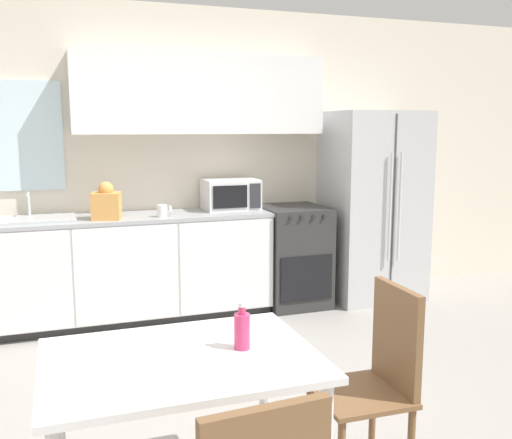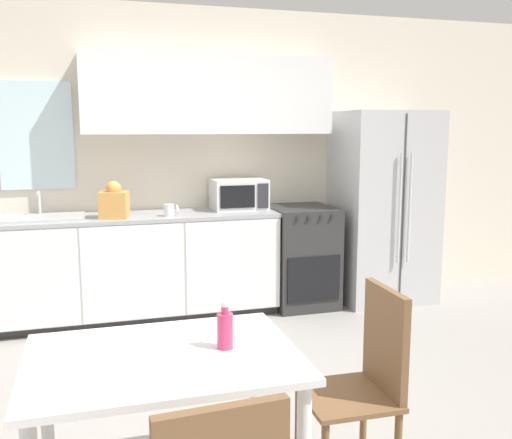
{
  "view_description": "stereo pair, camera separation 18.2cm",
  "coord_description": "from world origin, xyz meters",
  "views": [
    {
      "loc": [
        -0.73,
        -2.88,
        1.64
      ],
      "look_at": [
        0.47,
        0.56,
        1.05
      ],
      "focal_mm": 40.0,
      "sensor_mm": 36.0,
      "label": 1
    },
    {
      "loc": [
        -0.56,
        -2.93,
        1.64
      ],
      "look_at": [
        0.47,
        0.56,
        1.05
      ],
      "focal_mm": 40.0,
      "sensor_mm": 36.0,
      "label": 2
    }
  ],
  "objects": [
    {
      "name": "ground_plane",
      "position": [
        0.0,
        0.0,
        0.0
      ],
      "size": [
        12.0,
        12.0,
        0.0
      ],
      "primitive_type": "plane",
      "color": "gray"
    },
    {
      "name": "wall_back",
      "position": [
        0.09,
        2.22,
        1.46
      ],
      "size": [
        12.0,
        0.38,
        2.7
      ],
      "color": "beige",
      "rests_on": "ground_plane"
    },
    {
      "name": "kitchen_counter",
      "position": [
        -0.25,
        1.93,
        0.46
      ],
      "size": [
        2.52,
        0.61,
        0.91
      ],
      "color": "#333333",
      "rests_on": "ground_plane"
    },
    {
      "name": "oven_range",
      "position": [
        1.3,
        1.9,
        0.46
      ],
      "size": [
        0.57,
        0.66,
        0.92
      ],
      "color": "#2D2D2D",
      "rests_on": "ground_plane"
    },
    {
      "name": "refrigerator",
      "position": [
        2.12,
        1.87,
        0.89
      ],
      "size": [
        0.87,
        0.75,
        1.79
      ],
      "color": "silver",
      "rests_on": "ground_plane"
    },
    {
      "name": "kitchen_sink",
      "position": [
        -0.97,
        1.93,
        0.92
      ],
      "size": [
        0.72,
        0.42,
        0.21
      ],
      "color": "#B7BABC",
      "rests_on": "kitchen_counter"
    },
    {
      "name": "microwave",
      "position": [
        0.73,
        2.01,
        1.04
      ],
      "size": [
        0.48,
        0.37,
        0.27
      ],
      "color": "silver",
      "rests_on": "kitchen_counter"
    },
    {
      "name": "coffee_mug",
      "position": [
        0.08,
        1.77,
        0.96
      ],
      "size": [
        0.12,
        0.09,
        0.1
      ],
      "color": "white",
      "rests_on": "kitchen_counter"
    },
    {
      "name": "grocery_bag_0",
      "position": [
        -0.37,
        1.8,
        1.04
      ],
      "size": [
        0.26,
        0.23,
        0.3
      ],
      "rotation": [
        0.0,
        0.0,
        -0.24
      ],
      "color": "#DB994C",
      "rests_on": "kitchen_counter"
    },
    {
      "name": "dining_table",
      "position": [
        -0.3,
        -0.74,
        0.63
      ],
      "size": [
        1.08,
        0.79,
        0.74
      ],
      "color": "white",
      "rests_on": "ground_plane"
    },
    {
      "name": "dining_chair_side",
      "position": [
        0.61,
        -0.74,
        0.54
      ],
      "size": [
        0.41,
        0.41,
        0.93
      ],
      "rotation": [
        0.0,
        0.0,
        1.55
      ],
      "color": "brown",
      "rests_on": "ground_plane"
    },
    {
      "name": "drink_bottle",
      "position": [
        -0.05,
        -0.75,
        0.82
      ],
      "size": [
        0.07,
        0.07,
        0.2
      ],
      "color": "#DB386B",
      "rests_on": "dining_table"
    }
  ]
}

